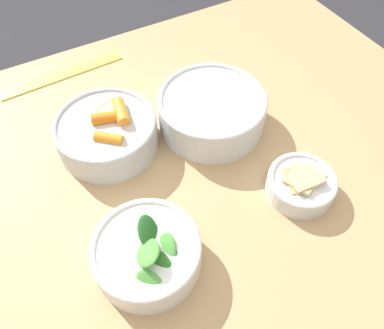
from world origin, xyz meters
name	(u,v)px	position (x,y,z in m)	size (l,w,h in m)	color
ground_plane	(177,311)	(0.00, 0.00, 0.00)	(10.00, 10.00, 0.00)	#2D2D33
dining_table	(167,219)	(0.00, 0.00, 0.62)	(1.21, 0.88, 0.72)	tan
bowl_carrots	(107,132)	(-0.04, 0.13, 0.76)	(0.18, 0.18, 0.08)	silver
bowl_greens	(147,253)	(-0.07, -0.10, 0.75)	(0.15, 0.15, 0.08)	white
bowl_beans_hotdog	(212,112)	(0.14, 0.09, 0.75)	(0.20, 0.20, 0.07)	silver
bowl_cookies	(301,184)	(0.19, -0.11, 0.74)	(0.11, 0.11, 0.05)	silver
ruler	(63,75)	(-0.06, 0.36, 0.72)	(0.26, 0.04, 0.00)	#EADB4C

